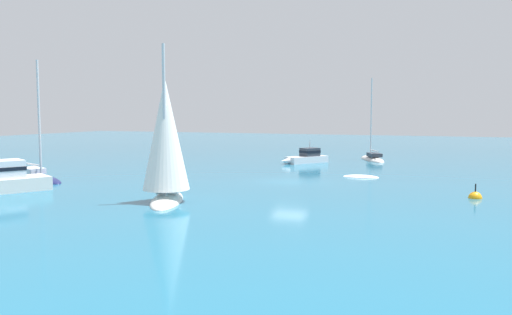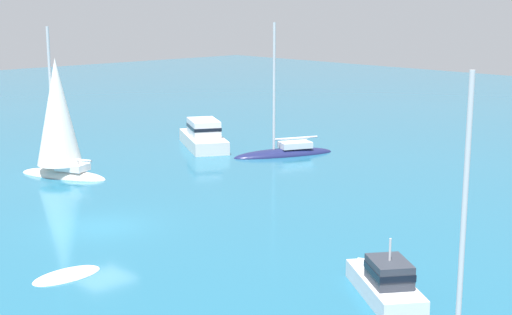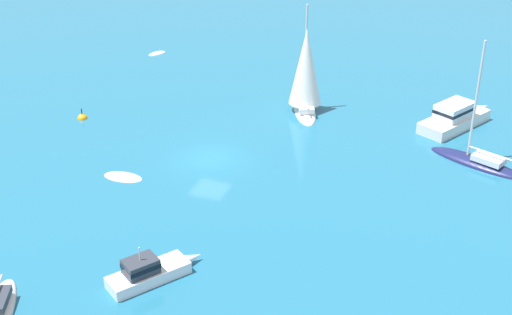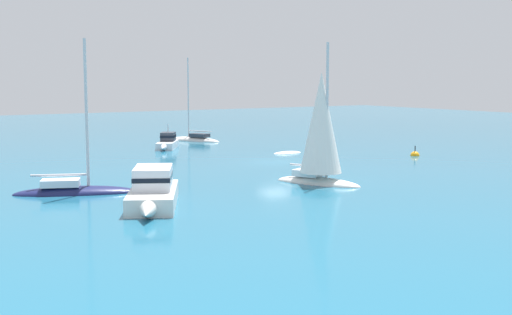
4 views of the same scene
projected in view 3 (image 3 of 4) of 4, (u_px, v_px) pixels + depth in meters
ground_plane at (209, 159)px, 49.78m from camera, size 160.00×160.00×0.00m
rib at (157, 54)px, 70.27m from camera, size 2.14×1.70×0.35m
sloop at (477, 162)px, 49.06m from camera, size 4.37×7.20×9.26m
dinghy at (123, 177)px, 47.36m from camera, size 1.43×2.82×0.36m
powerboat at (456, 117)px, 54.40m from camera, size 7.83×5.21×2.02m
sloop_1 at (306, 74)px, 55.95m from camera, size 6.01×3.89×9.17m
launch at (149, 271)px, 37.03m from camera, size 5.15×3.98×2.27m
channel_buoy at (83, 119)px, 56.04m from camera, size 0.78×0.78×1.24m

